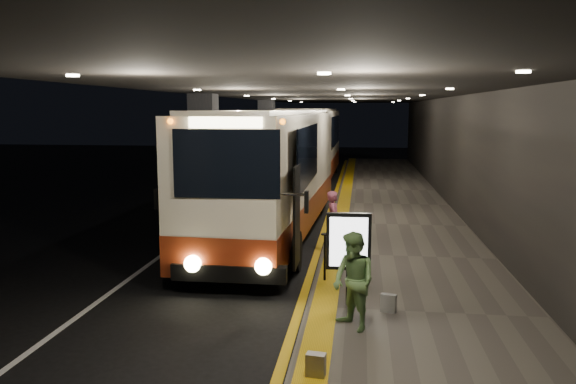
# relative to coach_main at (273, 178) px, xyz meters

# --- Properties ---
(ground) EXTENTS (90.00, 90.00, 0.00)m
(ground) POSITION_rel_coach_main_xyz_m (-0.82, -3.41, -1.81)
(ground) COLOR black
(lane_line_white) EXTENTS (0.12, 50.00, 0.01)m
(lane_line_white) POSITION_rel_coach_main_xyz_m (-2.62, 1.59, -1.81)
(lane_line_white) COLOR silver
(lane_line_white) RESTS_ON ground
(kerb_stripe_yellow) EXTENTS (0.18, 50.00, 0.01)m
(kerb_stripe_yellow) POSITION_rel_coach_main_xyz_m (1.53, 1.59, -1.81)
(kerb_stripe_yellow) COLOR gold
(kerb_stripe_yellow) RESTS_ON ground
(sidewalk) EXTENTS (4.50, 50.00, 0.15)m
(sidewalk) POSITION_rel_coach_main_xyz_m (3.93, 1.59, -1.74)
(sidewalk) COLOR #514C44
(sidewalk) RESTS_ON ground
(tactile_strip) EXTENTS (0.50, 50.00, 0.01)m
(tactile_strip) POSITION_rel_coach_main_xyz_m (2.03, 1.59, -1.66)
(tactile_strip) COLOR gold
(tactile_strip) RESTS_ON sidewalk
(terminal_wall) EXTENTS (0.10, 50.00, 6.00)m
(terminal_wall) POSITION_rel_coach_main_xyz_m (6.18, 1.59, 1.19)
(terminal_wall) COLOR black
(terminal_wall) RESTS_ON ground
(support_columns) EXTENTS (0.80, 24.80, 4.40)m
(support_columns) POSITION_rel_coach_main_xyz_m (-2.32, 0.59, 0.39)
(support_columns) COLOR black
(support_columns) RESTS_ON ground
(canopy) EXTENTS (9.00, 50.00, 0.40)m
(canopy) POSITION_rel_coach_main_xyz_m (1.68, 1.59, 2.79)
(canopy) COLOR black
(canopy) RESTS_ON support_columns
(coach_main) EXTENTS (2.96, 12.19, 3.77)m
(coach_main) POSITION_rel_coach_main_xyz_m (0.00, 0.00, 0.00)
(coach_main) COLOR beige
(coach_main) RESTS_ON ground
(coach_second) EXTENTS (2.59, 12.19, 3.83)m
(coach_second) POSITION_rel_coach_main_xyz_m (-0.06, 13.80, 0.03)
(coach_second) COLOR beige
(coach_second) RESTS_ON ground
(passenger_boarding) EXTENTS (0.43, 0.62, 1.61)m
(passenger_boarding) POSITION_rel_coach_main_xyz_m (1.98, -2.11, -0.86)
(passenger_boarding) COLOR #A24C69
(passenger_boarding) RESTS_ON sidewalk
(passenger_waiting_green) EXTENTS (0.92, 0.96, 1.70)m
(passenger_waiting_green) POSITION_rel_coach_main_xyz_m (2.59, -7.58, -0.81)
(passenger_waiting_green) COLOR #5A8047
(passenger_waiting_green) RESTS_ON sidewalk
(bag_polka) EXTENTS (0.31, 0.21, 0.35)m
(bag_polka) POSITION_rel_coach_main_xyz_m (3.24, -6.67, -1.49)
(bag_polka) COLOR black
(bag_polka) RESTS_ON sidewalk
(bag_plain) EXTENTS (0.29, 0.20, 0.34)m
(bag_plain) POSITION_rel_coach_main_xyz_m (2.10, -9.41, -1.49)
(bag_plain) COLOR #AEA8A3
(bag_plain) RESTS_ON sidewalk
(info_sign) EXTENTS (0.86, 0.15, 1.81)m
(info_sign) POSITION_rel_coach_main_xyz_m (2.47, -6.35, -0.44)
(info_sign) COLOR black
(info_sign) RESTS_ON sidewalk
(stanchion_post) EXTENTS (0.05, 0.05, 1.05)m
(stanchion_post) POSITION_rel_coach_main_xyz_m (1.93, -4.88, -1.13)
(stanchion_post) COLOR black
(stanchion_post) RESTS_ON sidewalk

